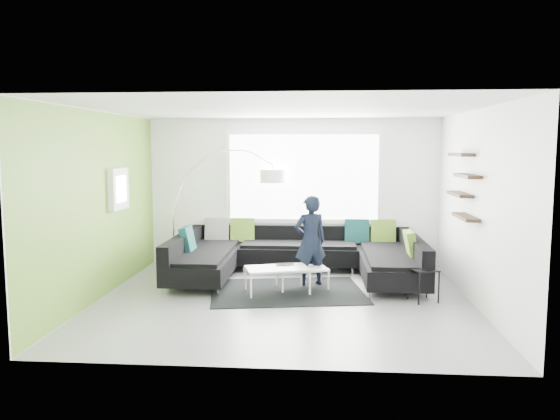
{
  "coord_description": "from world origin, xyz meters",
  "views": [
    {
      "loc": [
        0.55,
        -7.85,
        2.26
      ],
      "look_at": [
        -0.13,
        0.9,
        1.25
      ],
      "focal_mm": 35.0,
      "sensor_mm": 36.0,
      "label": 1
    }
  ],
  "objects_px": {
    "arc_lamp": "(173,212)",
    "side_table": "(423,285)",
    "sectional_sofa": "(297,257)",
    "coffee_table": "(290,278)",
    "laptop": "(286,265)",
    "person": "(310,241)"
  },
  "relations": [
    {
      "from": "arc_lamp",
      "to": "side_table",
      "type": "xyz_separation_m",
      "value": [
        4.16,
        -1.52,
        -0.87
      ]
    },
    {
      "from": "arc_lamp",
      "to": "sectional_sofa",
      "type": "bearing_deg",
      "value": -17.47
    },
    {
      "from": "coffee_table",
      "to": "sectional_sofa",
      "type": "bearing_deg",
      "value": 67.29
    },
    {
      "from": "coffee_table",
      "to": "side_table",
      "type": "xyz_separation_m",
      "value": [
        1.99,
        -0.44,
        0.04
      ]
    },
    {
      "from": "arc_lamp",
      "to": "laptop",
      "type": "distance_m",
      "value": 2.45
    },
    {
      "from": "person",
      "to": "laptop",
      "type": "bearing_deg",
      "value": 23.14
    },
    {
      "from": "arc_lamp",
      "to": "laptop",
      "type": "height_order",
      "value": "arc_lamp"
    },
    {
      "from": "side_table",
      "to": "laptop",
      "type": "xyz_separation_m",
      "value": [
        -2.06,
        0.45,
        0.17
      ]
    },
    {
      "from": "laptop",
      "to": "person",
      "type": "bearing_deg",
      "value": 29.09
    },
    {
      "from": "sectional_sofa",
      "to": "laptop",
      "type": "bearing_deg",
      "value": -100.89
    },
    {
      "from": "sectional_sofa",
      "to": "laptop",
      "type": "xyz_separation_m",
      "value": [
        -0.14,
        -0.76,
        0.02
      ]
    },
    {
      "from": "person",
      "to": "sectional_sofa",
      "type": "bearing_deg",
      "value": -79.88
    },
    {
      "from": "sectional_sofa",
      "to": "coffee_table",
      "type": "relative_size",
      "value": 3.36
    },
    {
      "from": "person",
      "to": "coffee_table",
      "type": "bearing_deg",
      "value": 29.73
    },
    {
      "from": "coffee_table",
      "to": "arc_lamp",
      "type": "bearing_deg",
      "value": 136.17
    },
    {
      "from": "side_table",
      "to": "sectional_sofa",
      "type": "bearing_deg",
      "value": 147.77
    },
    {
      "from": "sectional_sofa",
      "to": "arc_lamp",
      "type": "bearing_deg",
      "value": 171.9
    },
    {
      "from": "side_table",
      "to": "person",
      "type": "height_order",
      "value": "person"
    },
    {
      "from": "sectional_sofa",
      "to": "arc_lamp",
      "type": "distance_m",
      "value": 2.37
    },
    {
      "from": "sectional_sofa",
      "to": "side_table",
      "type": "distance_m",
      "value": 2.27
    },
    {
      "from": "sectional_sofa",
      "to": "side_table",
      "type": "bearing_deg",
      "value": -32.42
    },
    {
      "from": "coffee_table",
      "to": "person",
      "type": "relative_size",
      "value": 0.83
    }
  ]
}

